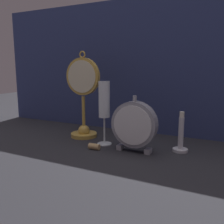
# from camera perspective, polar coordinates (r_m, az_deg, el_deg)

# --- Properties ---
(ground_plane) EXTENTS (4.00, 4.00, 0.00)m
(ground_plane) POSITION_cam_1_polar(r_m,az_deg,el_deg) (0.93, -2.25, -8.83)
(ground_plane) COLOR #232328
(fabric_backdrop_drape) EXTENTS (1.52, 0.01, 0.61)m
(fabric_backdrop_drape) POSITION_cam_1_polar(r_m,az_deg,el_deg) (1.17, 5.50, 10.21)
(fabric_backdrop_drape) COLOR navy
(fabric_backdrop_drape) RESTS_ON ground_plane
(pocket_watch_on_stand) EXTENTS (0.16, 0.11, 0.37)m
(pocket_watch_on_stand) POSITION_cam_1_polar(r_m,az_deg,el_deg) (1.08, -6.61, 2.82)
(pocket_watch_on_stand) COLOR gold
(pocket_watch_on_stand) RESTS_ON ground_plane
(mantel_clock_silver) EXTENTS (0.17, 0.04, 0.20)m
(mantel_clock_silver) POSITION_cam_1_polar(r_m,az_deg,el_deg) (0.89, 5.09, -2.93)
(mantel_clock_silver) COLOR gray
(mantel_clock_silver) RESTS_ON ground_plane
(champagne_flute) EXTENTS (0.06, 0.06, 0.25)m
(champagne_flute) POSITION_cam_1_polar(r_m,az_deg,el_deg) (0.96, -1.79, 1.88)
(champagne_flute) COLOR silver
(champagne_flute) RESTS_ON ground_plane
(brass_candlestick) EXTENTS (0.05, 0.05, 0.15)m
(brass_candlestick) POSITION_cam_1_polar(r_m,az_deg,el_deg) (0.94, 15.43, -5.83)
(brass_candlestick) COLOR silver
(brass_candlestick) RESTS_ON ground_plane
(wine_cork) EXTENTS (0.04, 0.02, 0.02)m
(wine_cork) POSITION_cam_1_polar(r_m,az_deg,el_deg) (0.94, -3.98, -7.83)
(wine_cork) COLOR tan
(wine_cork) RESTS_ON ground_plane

